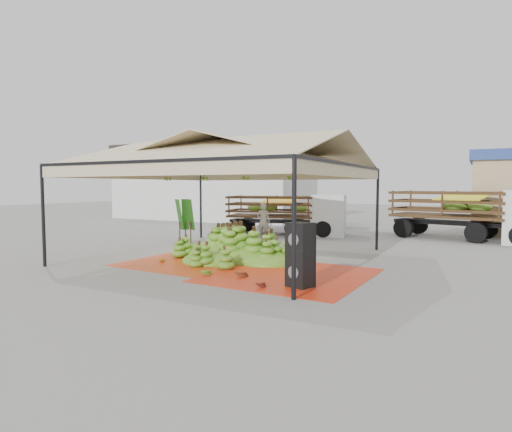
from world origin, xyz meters
The scene contains 17 objects.
ground centered at (0.00, 0.00, 0.00)m, with size 90.00×90.00×0.00m, color slate.
canopy_tent centered at (0.00, 0.00, 3.30)m, with size 8.10×8.10×4.00m.
building_white centered at (-10.00, 14.00, 2.71)m, with size 14.30×6.30×5.40m.
tarp_left centered at (-0.45, -1.31, 0.01)m, with size 3.97×3.78×0.01m, color red.
tarp_right centered at (2.96, -1.76, 0.01)m, with size 3.96×4.16×0.01m, color red.
banana_heap centered at (0.34, -0.14, 0.53)m, with size 4.96×4.08×1.06m, color #477418.
hand_yellow_a centered at (-0.83, -1.11, 0.09)m, with size 0.40×0.32×0.18m, color gold.
hand_yellow_b centered at (-1.45, -1.89, 0.10)m, with size 0.45×0.37×0.21m, color gold.
hand_red_a centered at (1.87, -2.52, 0.11)m, with size 0.49×0.40×0.22m, color #5E3115.
hand_red_b centered at (2.83, -3.34, 0.10)m, with size 0.43×0.35×0.20m, color #562A13.
hand_green centered at (0.90, -2.81, 0.11)m, with size 0.49×0.40×0.22m, color #40861B.
hanging_bunches centered at (0.32, -0.82, 2.62)m, with size 4.74×0.24×0.20m.
speaker_stack centered at (3.70, -2.89, 0.77)m, with size 0.68×0.64×1.53m.
banana_leaves centered at (-3.49, 2.47, 0.00)m, with size 0.96×1.36×3.70m, color #2A7920, non-canonical shape.
vendor centered at (-1.07, 4.60, 0.82)m, with size 0.60×0.39×1.64m, color gray.
truck_left centered at (-0.88, 7.27, 1.21)m, with size 5.98×3.10×1.96m.
truck_right centered at (7.22, 8.86, 1.37)m, with size 6.81×3.59×2.22m.
Camera 1 is at (7.43, -12.17, 2.38)m, focal length 30.00 mm.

